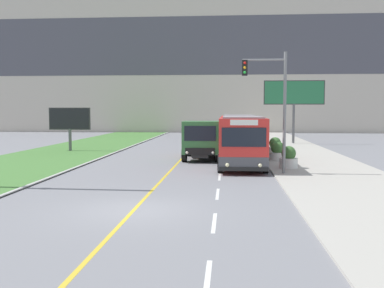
% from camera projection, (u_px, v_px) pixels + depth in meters
% --- Properties ---
extents(ground_plane, '(300.00, 300.00, 0.00)m').
position_uv_depth(ground_plane, '(133.00, 210.00, 15.03)').
color(ground_plane, slate).
extents(lane_marking_centre, '(2.88, 140.00, 0.01)m').
position_uv_depth(lane_marking_centre, '(148.00, 204.00, 16.06)').
color(lane_marking_centre, gold).
rests_on(lane_marking_centre, ground_plane).
extents(apartment_block_background, '(80.00, 8.04, 24.20)m').
position_uv_depth(apartment_block_background, '(208.00, 53.00, 69.32)').
color(apartment_block_background, beige).
rests_on(apartment_block_background, ground_plane).
extents(city_bus, '(2.69, 12.33, 2.99)m').
position_uv_depth(city_bus, '(240.00, 139.00, 28.64)').
color(city_bus, red).
rests_on(city_bus, ground_plane).
extents(dump_truck, '(2.43, 6.42, 2.62)m').
position_uv_depth(dump_truck, '(202.00, 141.00, 29.89)').
color(dump_truck, black).
rests_on(dump_truck, ground_plane).
extents(traffic_light_mast, '(2.28, 0.32, 6.32)m').
position_uv_depth(traffic_light_mast, '(273.00, 97.00, 23.03)').
color(traffic_light_mast, slate).
rests_on(traffic_light_mast, ground_plane).
extents(billboard_large, '(5.87, 0.24, 6.23)m').
position_uv_depth(billboard_large, '(294.00, 95.00, 43.87)').
color(billboard_large, '#59595B').
rests_on(billboard_large, ground_plane).
extents(billboard_small, '(3.40, 0.24, 3.54)m').
position_uv_depth(billboard_small, '(70.00, 120.00, 36.56)').
color(billboard_small, '#59595B').
rests_on(billboard_small, ground_plane).
extents(planter_round_near, '(1.02, 1.02, 1.25)m').
position_uv_depth(planter_round_near, '(289.00, 158.00, 25.36)').
color(planter_round_near, silver).
rests_on(planter_round_near, sidewalk_right).
extents(planter_round_second, '(1.08, 1.08, 1.25)m').
position_uv_depth(planter_round_second, '(278.00, 152.00, 29.13)').
color(planter_round_second, silver).
rests_on(planter_round_second, sidewalk_right).
extents(planter_round_third, '(1.08, 1.08, 1.28)m').
position_uv_depth(planter_round_third, '(275.00, 147.00, 32.88)').
color(planter_round_third, silver).
rests_on(planter_round_third, sidewalk_right).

